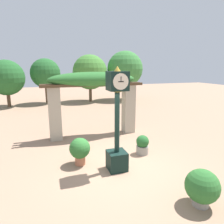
# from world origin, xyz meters

# --- Properties ---
(ground_plane) EXTENTS (60.00, 60.00, 0.00)m
(ground_plane) POSITION_xyz_m (0.00, 0.00, 0.00)
(ground_plane) COLOR #9E7A60
(pedestal_clock) EXTENTS (0.59, 0.62, 3.32)m
(pedestal_clock) POSITION_xyz_m (-0.08, -0.29, 1.55)
(pedestal_clock) COLOR black
(pedestal_clock) RESTS_ON ground
(pergola) EXTENTS (4.76, 1.14, 3.08)m
(pergola) POSITION_xyz_m (0.00, 3.23, 2.28)
(pergola) COLOR #A89E89
(pergola) RESTS_ON ground
(potted_plant_near_left) EXTENTS (0.71, 0.71, 0.95)m
(potted_plant_near_left) POSITION_xyz_m (-1.16, 0.42, 0.55)
(potted_plant_near_left) COLOR #B26B4C
(potted_plant_near_left) RESTS_ON ground
(potted_plant_near_right) EXTENTS (0.49, 0.49, 0.75)m
(potted_plant_near_right) POSITION_xyz_m (1.26, 0.53, 0.37)
(potted_plant_near_right) COLOR gray
(potted_plant_near_right) RESTS_ON ground
(potted_plant_far_left) EXTENTS (0.81, 0.81, 0.92)m
(potted_plant_far_left) POSITION_xyz_m (1.25, -2.58, 0.49)
(potted_plant_far_left) COLOR gray
(potted_plant_far_left) RESTS_ON ground
(tree_line) EXTENTS (13.94, 3.68, 4.88)m
(tree_line) POSITION_xyz_m (1.25, 13.04, 2.83)
(tree_line) COLOR brown
(tree_line) RESTS_ON ground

